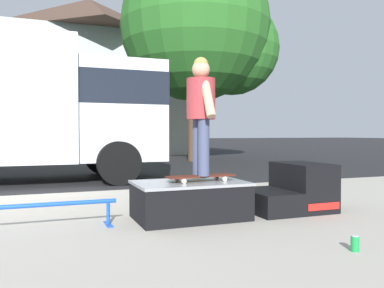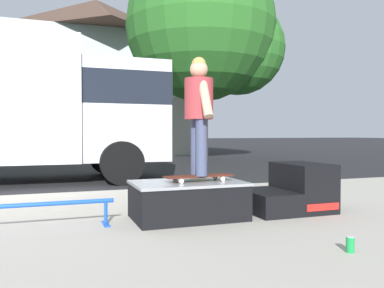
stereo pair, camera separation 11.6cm
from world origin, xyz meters
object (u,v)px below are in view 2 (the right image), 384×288
Objects in this scene: grind_rail at (34,209)px; skateboard at (199,176)px; street_tree_neighbour at (209,32)px; box_truck at (3,103)px; skate_box at (188,199)px; skater_kid at (199,106)px; kicker_ramp at (292,191)px; soda_can at (350,244)px.

grind_rail is 1.72m from skateboard.
box_truck is at bearing -144.55° from street_tree_neighbour.
box_truck reaches higher than grind_rail.
box_truck is at bearing 115.61° from skateboard.
skateboard is at bearing -9.73° from skate_box.
skateboard is (0.12, -0.02, 0.25)m from skate_box.
street_tree_neighbour reaches higher than box_truck.
box_truck reaches higher than skater_kid.
grind_rail is at bearing 179.21° from skate_box.
kicker_ramp is 11.30m from street_tree_neighbour.
kicker_ramp reaches higher than grind_rail.
street_tree_neighbour is (3.47, 11.51, 4.74)m from soda_can.
skateboard is at bearing 135.00° from skater_kid.
box_truck is at bearing 98.70° from grind_rail.
street_tree_neighbour reaches higher than grind_rail.
box_truck reaches higher than skate_box.
grind_rail is 0.22× the size of box_truck.
street_tree_neighbour is at bearing 73.51° from kicker_ramp.
kicker_ramp reaches higher than skateboard.
kicker_ramp is 7.84× the size of soda_can.
kicker_ramp is 1.24m from skateboard.
soda_can is at bearing -66.54° from skateboard.
grind_rail is 1.18× the size of skater_kid.
street_tree_neighbour is at bearing 73.23° from soda_can.
grind_rail is at bearing 178.58° from skateboard.
skater_kid is (1.70, -0.04, 1.04)m from grind_rail.
soda_can is 0.02× the size of street_tree_neighbour.
skate_box is at bearing -0.79° from grind_rail.
skater_kid is 2.09m from soda_can.
soda_can is (0.69, -1.58, -0.40)m from skateboard.
skater_kid reaches higher than soda_can.
skateboard is 5.87m from box_truck.
skateboard is at bearing 113.46° from soda_can.
skate_box is 1.58m from grind_rail.
grind_rail is 12.23× the size of soda_can.
skater_kid is at bearing -9.73° from skate_box.
skate_box reaches higher than soda_can.
grind_rail reaches higher than soda_can.
street_tree_neighbour is (4.15, 9.93, 4.34)m from skateboard.
kicker_ramp is 6.51m from box_truck.
skater_kid reaches higher than skate_box.
grind_rail is 0.19× the size of street_tree_neighbour.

